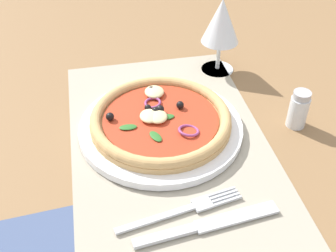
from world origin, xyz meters
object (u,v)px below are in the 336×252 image
(pizza, at_px, (160,119))
(fork, at_px, (186,209))
(plate, at_px, (161,127))
(wine_glass, at_px, (221,24))
(pepper_shaker, at_px, (299,110))
(knife, at_px, (209,224))

(pizza, xyz_separation_m, fork, (0.17, 0.00, -0.02))
(plate, height_order, wine_glass, wine_glass)
(fork, bearing_deg, plate, 80.38)
(plate, distance_m, pizza, 0.02)
(pizza, relative_size, pepper_shaker, 3.43)
(pizza, bearing_deg, plate, 16.97)
(plate, xyz_separation_m, fork, (0.17, 0.00, -0.00))
(pizza, height_order, pepper_shaker, pepper_shaker)
(pizza, height_order, knife, pizza)
(pizza, xyz_separation_m, knife, (0.20, 0.03, -0.02))
(knife, height_order, wine_glass, wine_glass)
(wine_glass, bearing_deg, knife, -18.16)
(plate, distance_m, pepper_shaker, 0.23)
(knife, height_order, pepper_shaker, pepper_shaker)
(plate, bearing_deg, wine_glass, 138.81)
(pizza, relative_size, knife, 1.14)
(knife, bearing_deg, plate, 90.89)
(fork, relative_size, knife, 0.90)
(plate, distance_m, wine_glass, 0.24)
(fork, bearing_deg, knife, -64.25)
(pizza, xyz_separation_m, wine_glass, (-0.17, 0.15, 0.07))
(knife, xyz_separation_m, wine_glass, (-0.37, 0.12, 0.09))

